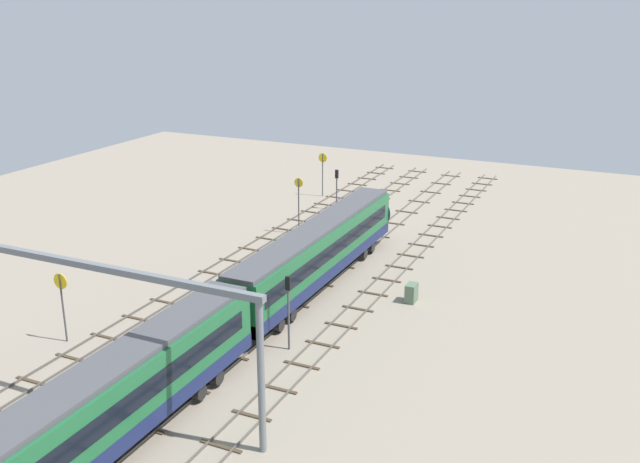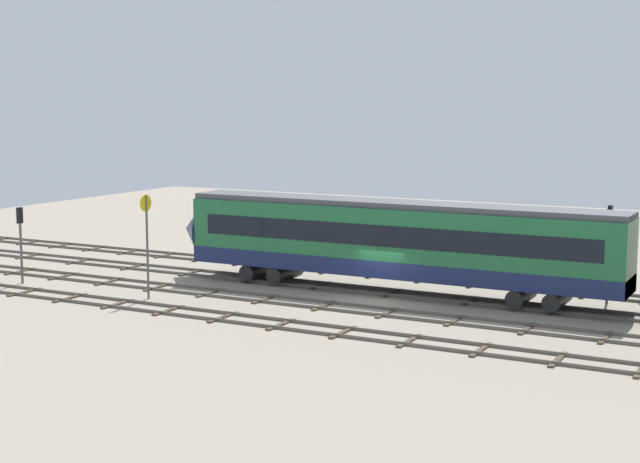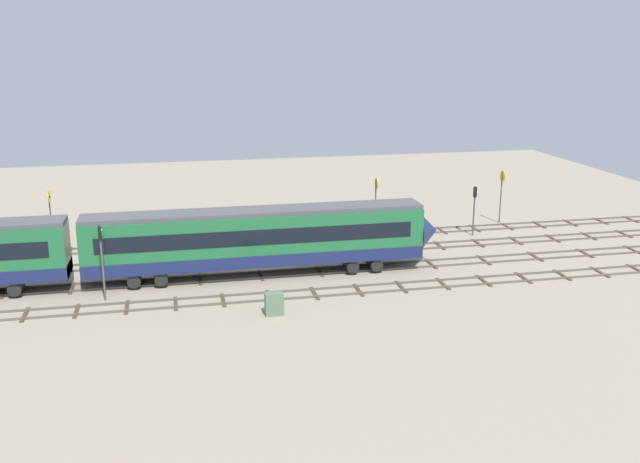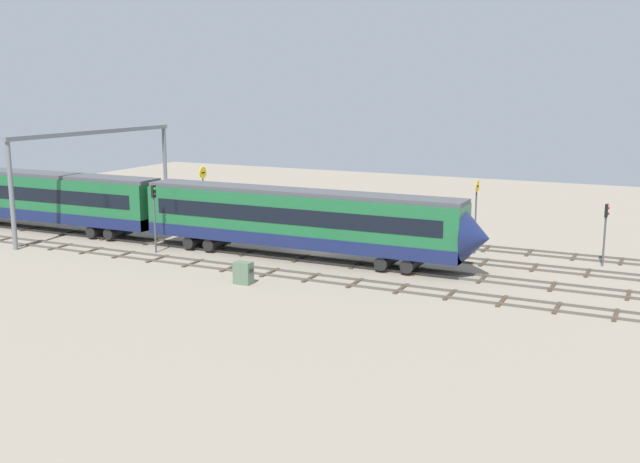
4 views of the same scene
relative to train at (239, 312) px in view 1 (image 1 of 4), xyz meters
The scene contains 13 objects.
ground_plane 12.52m from the train, 10.61° to the left, with size 98.45×98.45×0.00m, color gray.
track_near_foreground 13.10m from the train, 20.53° to the right, with size 82.45×2.40×0.16m.
track_with_train 12.30m from the train, ahead, with size 82.45×2.40×0.16m.
track_middle 13.10m from the train, 20.53° to the left, with size 82.45×2.40×0.16m.
track_second_far 15.24m from the train, 36.84° to the left, with size 82.45×2.40×0.16m.
train is the anchor object (origin of this frame).
overhead_gantry 9.86m from the train, 162.95° to the left, with size 0.40×19.10×8.43m.
speed_sign_near_foreground 23.79m from the train, 17.35° to the left, with size 0.14×0.88×5.42m.
speed_sign_mid_trackside 37.38m from the train, 16.57° to the left, with size 0.14×1.02×4.91m.
speed_sign_far_trackside 11.56m from the train, 108.72° to the left, with size 0.14×1.07×4.76m.
signal_light_trackside_approach 32.37m from the train, 12.63° to the left, with size 0.31×0.32×4.31m.
signal_light_trackside_departure 3.21m from the train, 62.88° to the right, with size 0.31×0.32×5.01m.
relay_cabinet 14.23m from the train, 32.49° to the right, with size 1.14×0.72×1.40m.
Camera 1 is at (-47.20, -24.24, 21.61)m, focal length 40.26 mm.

